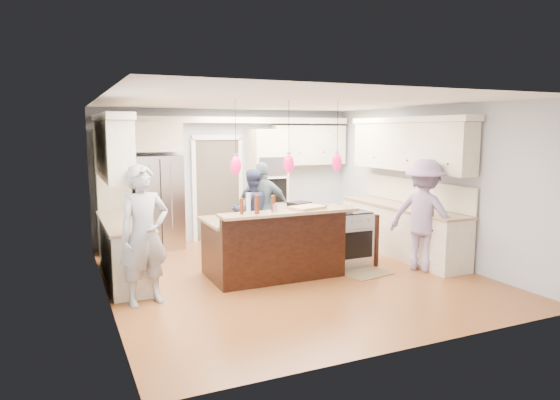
# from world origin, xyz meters

# --- Properties ---
(ground_plane) EXTENTS (6.00, 6.00, 0.00)m
(ground_plane) POSITION_xyz_m (0.00, 0.00, 0.00)
(ground_plane) COLOR #A2632C
(ground_plane) RESTS_ON ground
(room_shell) EXTENTS (5.54, 6.04, 2.72)m
(room_shell) POSITION_xyz_m (0.00, 0.00, 1.82)
(room_shell) COLOR #B2BCC6
(room_shell) RESTS_ON ground
(refrigerator) EXTENTS (0.90, 0.70, 1.80)m
(refrigerator) POSITION_xyz_m (-1.55, 2.64, 0.90)
(refrigerator) COLOR #B7B7BC
(refrigerator) RESTS_ON ground
(oven_column) EXTENTS (0.72, 0.69, 2.30)m
(oven_column) POSITION_xyz_m (0.75, 2.67, 1.15)
(oven_column) COLOR beige
(oven_column) RESTS_ON ground
(back_upper_cabinets) EXTENTS (5.30, 0.61, 2.54)m
(back_upper_cabinets) POSITION_xyz_m (-0.75, 2.76, 1.67)
(back_upper_cabinets) COLOR beige
(back_upper_cabinets) RESTS_ON ground
(right_counter_run) EXTENTS (0.64, 3.10, 2.51)m
(right_counter_run) POSITION_xyz_m (2.44, 0.30, 1.06)
(right_counter_run) COLOR beige
(right_counter_run) RESTS_ON ground
(left_cabinets) EXTENTS (0.64, 2.30, 2.51)m
(left_cabinets) POSITION_xyz_m (-2.44, 0.80, 1.06)
(left_cabinets) COLOR beige
(left_cabinets) RESTS_ON ground
(kitchen_island) EXTENTS (2.10, 1.46, 1.12)m
(kitchen_island) POSITION_xyz_m (-0.25, 0.07, 0.49)
(kitchen_island) COLOR black
(kitchen_island) RESTS_ON ground
(island_range) EXTENTS (0.82, 0.71, 0.92)m
(island_range) POSITION_xyz_m (1.16, 0.15, 0.46)
(island_range) COLOR #B7B7BC
(island_range) RESTS_ON ground
(pendant_lights) EXTENTS (1.75, 0.15, 1.03)m
(pendant_lights) POSITION_xyz_m (-0.25, -0.51, 1.80)
(pendant_lights) COLOR black
(pendant_lights) RESTS_ON ground
(person_bar_end) EXTENTS (0.76, 0.59, 1.84)m
(person_bar_end) POSITION_xyz_m (-2.30, -0.45, 0.92)
(person_bar_end) COLOR gray
(person_bar_end) RESTS_ON ground
(person_far_left) EXTENTS (0.83, 0.68, 1.57)m
(person_far_left) POSITION_xyz_m (-0.01, 1.60, 0.78)
(person_far_left) COLOR navy
(person_far_left) RESTS_ON ground
(person_far_right) EXTENTS (1.07, 0.75, 1.69)m
(person_far_right) POSITION_xyz_m (0.21, 1.60, 0.84)
(person_far_right) COLOR slate
(person_far_right) RESTS_ON ground
(person_range_side) EXTENTS (1.17, 1.36, 1.82)m
(person_range_side) POSITION_xyz_m (2.11, -0.67, 0.91)
(person_range_side) COLOR #8E78A1
(person_range_side) RESTS_ON ground
(floor_rug) EXTENTS (0.93, 1.19, 0.01)m
(floor_rug) POSITION_xyz_m (1.08, -0.24, 0.01)
(floor_rug) COLOR olive
(floor_rug) RESTS_ON ground
(water_bottle) EXTENTS (0.07, 0.07, 0.29)m
(water_bottle) POSITION_xyz_m (-0.87, -0.50, 1.26)
(water_bottle) COLOR silver
(water_bottle) RESTS_ON kitchen_island
(beer_bottle_a) EXTENTS (0.06, 0.06, 0.22)m
(beer_bottle_a) POSITION_xyz_m (-0.97, -0.51, 1.23)
(beer_bottle_a) COLOR #4A200D
(beer_bottle_a) RESTS_ON kitchen_island
(beer_bottle_b) EXTENTS (0.08, 0.08, 0.27)m
(beer_bottle_b) POSITION_xyz_m (-0.78, -0.59, 1.25)
(beer_bottle_b) COLOR #4A200D
(beer_bottle_b) RESTS_ON kitchen_island
(beer_bottle_c) EXTENTS (0.07, 0.07, 0.23)m
(beer_bottle_c) POSITION_xyz_m (-0.48, -0.49, 1.24)
(beer_bottle_c) COLOR #4A200D
(beer_bottle_c) RESTS_ON kitchen_island
(drink_can) EXTENTS (0.08, 0.08, 0.12)m
(drink_can) POSITION_xyz_m (-0.49, -0.56, 1.18)
(drink_can) COLOR #B7B7BC
(drink_can) RESTS_ON kitchen_island
(cutting_board) EXTENTS (0.57, 0.47, 0.04)m
(cutting_board) POSITION_xyz_m (0.07, -0.47, 1.14)
(cutting_board) COLOR tan
(cutting_board) RESTS_ON kitchen_island
(pot_large) EXTENTS (0.21, 0.21, 0.12)m
(pot_large) POSITION_xyz_m (0.89, 0.20, 0.98)
(pot_large) COLOR #B7B7BC
(pot_large) RESTS_ON island_range
(pot_small) EXTENTS (0.19, 0.19, 0.10)m
(pot_small) POSITION_xyz_m (1.16, 0.14, 0.97)
(pot_small) COLOR #B7B7BC
(pot_small) RESTS_ON island_range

